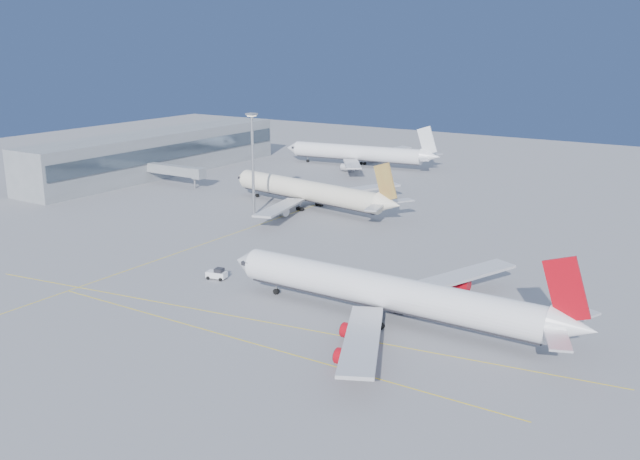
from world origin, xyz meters
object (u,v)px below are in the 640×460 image
(airliner_third, at_px, (360,153))
(pushback_tug, at_px, (217,274))
(airliner_virgin, at_px, (392,294))
(airliner_etihad, at_px, (311,191))
(light_mast, at_px, (253,156))

(airliner_third, bearing_deg, pushback_tug, -79.81)
(airliner_virgin, bearing_deg, airliner_third, 122.06)
(airliner_third, bearing_deg, airliner_virgin, -65.57)
(airliner_etihad, bearing_deg, pushback_tug, -63.98)
(airliner_etihad, xyz_separation_m, airliner_third, (-22.75, 68.17, 0.06))
(airliner_etihad, bearing_deg, airliner_virgin, -37.55)
(airliner_etihad, height_order, light_mast, light_mast)
(airliner_third, xyz_separation_m, light_mast, (13.96, -83.27, 11.42))
(airliner_virgin, relative_size, pushback_tug, 15.38)
(airliner_etihad, bearing_deg, light_mast, -110.65)
(pushback_tug, height_order, light_mast, light_mast)
(airliner_third, relative_size, pushback_tug, 14.21)
(airliner_etihad, xyz_separation_m, pushback_tug, (18.25, -61.84, -3.97))
(airliner_etihad, distance_m, light_mast, 20.91)
(airliner_etihad, distance_m, airliner_third, 71.87)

